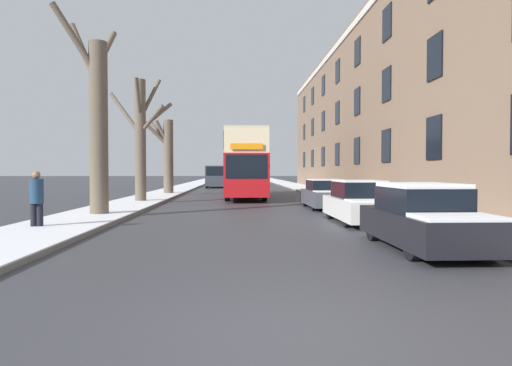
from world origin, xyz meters
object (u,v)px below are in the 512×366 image
Objects in this scene: parked_car_1 at (360,203)px; parked_car_2 at (326,195)px; bare_tree_left_0 at (97,117)px; bare_tree_left_2 at (167,154)px; double_decker_bus at (245,162)px; bare_tree_left_1 at (141,136)px; pedestrian_left_sidewalk at (37,198)px; parked_car_0 at (423,219)px; oncoming_van at (216,176)px.

parked_car_2 is (0.00, 6.01, -0.02)m from parked_car_1.
bare_tree_left_2 is at bearing 89.31° from bare_tree_left_0.
double_decker_bus reaches higher than parked_car_2.
bare_tree_left_1 is (0.08, 7.62, -0.11)m from bare_tree_left_0.
bare_tree_left_1 is 8.76m from bare_tree_left_2.
bare_tree_left_1 is at bearing 158.32° from parked_car_2.
double_decker_bus reaches higher than pedestrian_left_sidewalk.
parked_car_1 is (-0.00, 5.36, -0.02)m from parked_car_0.
parked_car_1 is 6.01m from parked_car_2.
bare_tree_left_2 reaches higher than pedestrian_left_sidewalk.
bare_tree_left_1 is 7.82m from double_decker_bus.
parked_car_0 is at bearing -38.14° from bare_tree_left_0.
bare_tree_left_1 is 14.00m from parked_car_1.
parked_car_1 is (3.71, -14.86, -1.75)m from double_decker_bus.
bare_tree_left_2 reaches higher than parked_car_2.
bare_tree_left_0 is at bearing 167.24° from parked_car_1.
pedestrian_left_sidewalk reaches higher than parked_car_0.
oncoming_van reaches higher than parked_car_0.
bare_tree_left_0 is 0.68× the size of double_decker_bus.
bare_tree_left_1 is at bearing -138.93° from double_decker_bus.
parked_car_1 is 2.46× the size of pedestrian_left_sidewalk.
bare_tree_left_2 is (0.20, 16.36, -0.82)m from bare_tree_left_0.
oncoming_van is (-6.42, 33.72, 0.59)m from parked_car_1.
pedestrian_left_sidewalk is (-0.63, -11.72, -2.75)m from bare_tree_left_1.
parked_car_1 is at bearing -63.10° from bare_tree_left_2.
bare_tree_left_0 is 14.06m from double_decker_bus.
bare_tree_left_1 is at bearing 134.19° from parked_car_1.
oncoming_van is at bearing 100.78° from parked_car_1.
pedestrian_left_sidewalk reaches higher than parked_car_2.
bare_tree_left_1 is 1.23× the size of bare_tree_left_2.
double_decker_bus is at bearing -32.79° from bare_tree_left_2.
parked_car_0 is 39.61m from oncoming_van.
oncoming_van is at bearing 84.25° from bare_tree_left_0.
parked_car_0 is at bearing -79.61° from double_decker_bus.
double_decker_bus is 15.42m from parked_car_1.
bare_tree_left_0 reaches higher than oncoming_van.
bare_tree_left_0 reaches higher than parked_car_0.
double_decker_bus is 2.65× the size of parked_car_0.
parked_car_0 is at bearing -90.00° from parked_car_1.
pedestrian_left_sidewalk is at bearing -97.69° from bare_tree_left_0.
bare_tree_left_2 is 20.57m from pedestrian_left_sidewalk.
parked_car_0 is (9.60, -7.54, -3.15)m from bare_tree_left_0.
parked_car_0 is 1.00× the size of parked_car_1.
bare_tree_left_0 reaches higher than double_decker_bus.
parked_car_1 reaches higher than parked_car_2.
double_decker_bus is at bearing 104.01° from parked_car_1.
bare_tree_left_2 is at bearing 89.22° from bare_tree_left_1.
pedestrian_left_sidewalk is at bearing -92.10° from bare_tree_left_2.
parked_car_0 is at bearing 157.52° from pedestrian_left_sidewalk.
bare_tree_left_1 reaches higher than oncoming_van.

